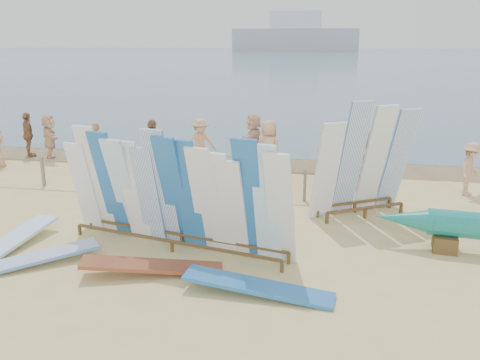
% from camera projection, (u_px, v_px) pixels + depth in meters
% --- Properties ---
extents(ground, '(160.00, 160.00, 0.00)m').
position_uv_depth(ground, '(127.00, 229.00, 12.10)').
color(ground, '#D5C07B').
rests_on(ground, ground).
extents(ocean, '(320.00, 240.00, 0.02)m').
position_uv_depth(ocean, '(323.00, 56.00, 133.15)').
color(ocean, '#47647F').
rests_on(ocean, ground).
extents(wet_sand_strip, '(40.00, 2.60, 0.01)m').
position_uv_depth(wet_sand_strip, '(205.00, 161.00, 18.91)').
color(wet_sand_strip, olive).
rests_on(wet_sand_strip, ground).
extents(distant_ship, '(45.00, 8.00, 14.00)m').
position_uv_depth(distant_ship, '(295.00, 36.00, 183.11)').
color(distant_ship, '#999EA3').
rests_on(distant_ship, ocean).
extents(fence, '(12.08, 0.08, 0.90)m').
position_uv_depth(fence, '(167.00, 172.00, 14.77)').
color(fence, gray).
rests_on(fence, ground).
extents(main_surfboard_rack, '(5.28, 1.77, 2.64)m').
position_uv_depth(main_surfboard_rack, '(175.00, 196.00, 10.67)').
color(main_surfboard_rack, brown).
rests_on(main_surfboard_rack, ground).
extents(side_surfboard_rack, '(2.65, 2.01, 2.99)m').
position_uv_depth(side_surfboard_rack, '(364.00, 164.00, 12.68)').
color(side_surfboard_rack, brown).
rests_on(side_surfboard_rack, ground).
extents(vendor_table, '(0.83, 0.61, 1.07)m').
position_uv_depth(vendor_table, '(227.00, 226.00, 11.31)').
color(vendor_table, brown).
rests_on(vendor_table, ground).
extents(flat_board_d, '(2.73, 0.76, 0.29)m').
position_uv_depth(flat_board_d, '(258.00, 294.00, 9.01)').
color(flat_board_d, '#2365B2').
rests_on(flat_board_d, ground).
extents(flat_board_e, '(2.44, 2.15, 0.26)m').
position_uv_depth(flat_board_e, '(29.00, 266.00, 10.15)').
color(flat_board_e, white).
rests_on(flat_board_e, ground).
extents(flat_board_a, '(0.82, 2.74, 0.32)m').
position_uv_depth(flat_board_a, '(10.00, 249.00, 10.93)').
color(flat_board_a, '#97CDF1').
rests_on(flat_board_a, ground).
extents(flat_board_c, '(2.74, 1.28, 0.34)m').
position_uv_depth(flat_board_c, '(153.00, 274.00, 9.80)').
color(flat_board_c, brown).
rests_on(flat_board_c, ground).
extents(beach_chair_left, '(0.74, 0.76, 0.96)m').
position_uv_depth(beach_chair_left, '(176.00, 174.00, 15.93)').
color(beach_chair_left, red).
rests_on(beach_chair_left, ground).
extents(beach_chair_right, '(0.58, 0.60, 0.89)m').
position_uv_depth(beach_chair_right, '(194.00, 178.00, 15.61)').
color(beach_chair_right, red).
rests_on(beach_chair_right, ground).
extents(stroller, '(0.67, 0.85, 1.03)m').
position_uv_depth(stroller, '(218.00, 176.00, 15.19)').
color(stroller, red).
rests_on(stroller, ground).
extents(beachgoer_extra_1, '(0.97, 1.05, 1.71)m').
position_uv_depth(beachgoer_extra_1, '(28.00, 135.00, 19.29)').
color(beachgoer_extra_1, '#8C6042').
rests_on(beachgoer_extra_1, ground).
extents(beachgoer_1, '(0.63, 0.46, 1.55)m').
position_uv_depth(beachgoer_1, '(97.00, 144.00, 17.99)').
color(beachgoer_1, '#8C6042').
rests_on(beachgoer_1, ground).
extents(beachgoer_5, '(0.87, 1.81, 1.87)m').
position_uv_depth(beachgoer_5, '(253.00, 140.00, 17.89)').
color(beachgoer_5, beige).
rests_on(beachgoer_5, ground).
extents(beachgoer_11, '(1.34, 1.58, 1.70)m').
position_uv_depth(beachgoer_11, '(50.00, 137.00, 18.85)').
color(beachgoer_11, beige).
rests_on(beachgoer_11, ground).
extents(beachgoer_4, '(0.91, 1.18, 1.86)m').
position_uv_depth(beachgoer_4, '(153.00, 148.00, 16.67)').
color(beachgoer_4, '#8C6042').
rests_on(beachgoer_4, ground).
extents(beachgoer_7, '(0.64, 0.46, 1.59)m').
position_uv_depth(beachgoer_7, '(326.00, 158.00, 15.76)').
color(beachgoer_7, '#8C6042').
rests_on(beachgoer_7, ground).
extents(beachgoer_6, '(1.03, 0.80, 1.89)m').
position_uv_depth(beachgoer_6, '(268.00, 149.00, 16.35)').
color(beachgoer_6, tan).
rests_on(beachgoer_6, ground).
extents(beachgoer_8, '(0.60, 0.94, 1.80)m').
position_uv_depth(beachgoer_8, '(365.00, 160.00, 15.06)').
color(beachgoer_8, beige).
rests_on(beachgoer_8, ground).
extents(beachgoer_extra_0, '(0.87, 1.08, 1.56)m').
position_uv_depth(beachgoer_extra_0, '(470.00, 169.00, 14.52)').
color(beachgoer_extra_0, tan).
rests_on(beachgoer_extra_0, ground).
extents(beachgoer_9, '(0.89, 1.09, 1.58)m').
position_uv_depth(beachgoer_9, '(327.00, 150.00, 17.02)').
color(beachgoer_9, tan).
rests_on(beachgoer_9, ground).
extents(beachgoer_3, '(1.21, 1.01, 1.76)m').
position_uv_depth(beachgoer_3, '(200.00, 143.00, 17.61)').
color(beachgoer_3, tan).
rests_on(beachgoer_3, ground).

